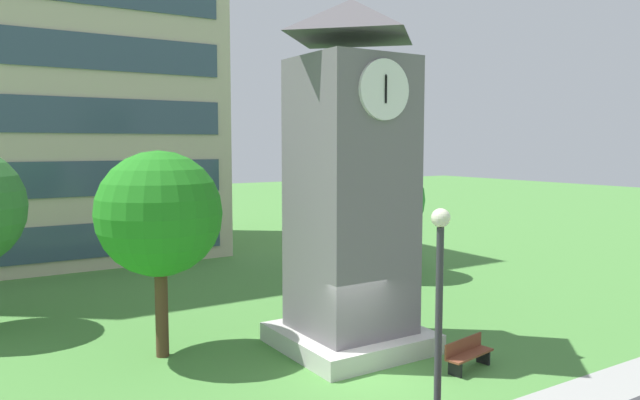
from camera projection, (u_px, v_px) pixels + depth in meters
The scene contains 7 objects.
ground_plane at pixel (369, 377), 16.86m from camera, with size 160.00×160.00×0.00m, color #4C893D.
office_building at pixel (9, 5), 33.83m from camera, with size 21.18×13.41×28.80m.
clock_tower at pixel (351, 195), 18.96m from camera, with size 4.32×4.32×10.99m.
park_bench at pixel (468, 354), 17.45m from camera, with size 1.86×0.80×0.88m.
street_lamp at pixel (439, 313), 11.31m from camera, with size 0.36×0.36×5.35m.
tree_streetside at pixel (383, 200), 29.57m from camera, with size 4.12×4.12×5.90m.
tree_by_building at pixel (159, 214), 18.16m from camera, with size 3.82×3.82×6.36m.
Camera 1 is at (-9.88, -13.07, 6.53)m, focal length 33.65 mm.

